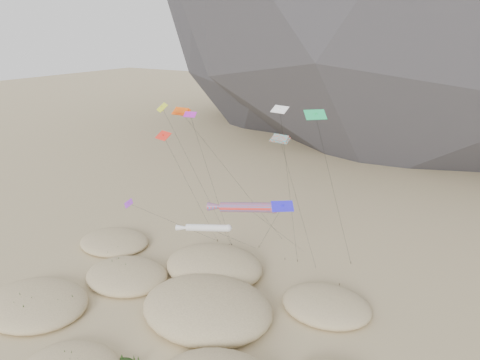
# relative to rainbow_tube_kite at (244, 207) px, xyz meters

# --- Properties ---
(ground) EXTENTS (500.00, 500.00, 0.00)m
(ground) POSITION_rel_rainbow_tube_kite_xyz_m (-4.94, -8.36, -13.27)
(ground) COLOR #CCB789
(ground) RESTS_ON ground
(dunes) EXTENTS (50.97, 34.66, 4.28)m
(dunes) POSITION_rel_rainbow_tube_kite_xyz_m (-6.08, -4.30, -12.52)
(dunes) COLOR #CCB789
(dunes) RESTS_ON ground
(dune_grass) EXTENTS (44.28, 28.12, 1.54)m
(dune_grass) POSITION_rel_rainbow_tube_kite_xyz_m (-6.60, -4.37, -12.44)
(dune_grass) COLOR black
(dune_grass) RESTS_ON ground
(kite_stakes) EXTENTS (21.26, 6.56, 0.30)m
(kite_stakes) POSITION_rel_rainbow_tube_kite_xyz_m (-3.36, 14.21, -13.12)
(kite_stakes) COLOR #3F2D1E
(kite_stakes) RESTS_ON ground
(rainbow_tube_kite) EXTENTS (8.21, 19.38, 14.20)m
(rainbow_tube_kite) POSITION_rel_rainbow_tube_kite_xyz_m (0.00, 0.00, 0.00)
(rainbow_tube_kite) COLOR red
(rainbow_tube_kite) RESTS_ON ground
(white_tube_kite) EXTENTS (6.30, 19.06, 11.59)m
(white_tube_kite) POSITION_rel_rainbow_tube_kite_xyz_m (-3.57, -2.68, -2.34)
(white_tube_kite) COLOR silver
(white_tube_kite) RESTS_ON ground
(orange_parafoil) EXTENTS (8.66, 15.72, 22.69)m
(orange_parafoil) POSITION_rel_rainbow_tube_kite_xyz_m (-12.22, 4.98, 8.65)
(orange_parafoil) COLOR #F9560D
(orange_parafoil) RESTS_ON ground
(multi_parafoil) EXTENTS (3.39, 8.82, 20.61)m
(multi_parafoil) POSITION_rel_rainbow_tube_kite_xyz_m (1.40, 5.80, 6.66)
(multi_parafoil) COLOR red
(multi_parafoil) RESTS_ON ground
(delta_kites) EXTENTS (26.21, 20.18, 24.22)m
(delta_kites) POSITION_rel_rainbow_tube_kite_xyz_m (-4.89, 2.72, 5.47)
(delta_kites) COLOR #D2E017
(delta_kites) RESTS_ON ground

